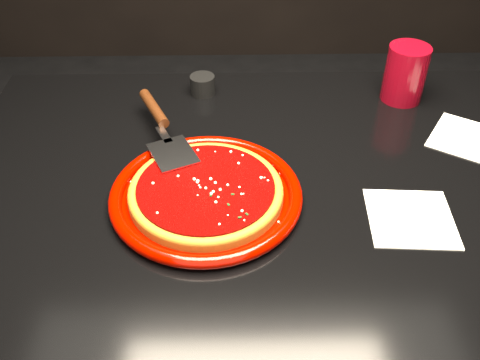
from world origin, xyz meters
The scene contains 12 objects.
table centered at (0.00, 0.00, 0.38)m, with size 1.20×0.80×0.75m, color black.
plate centered at (-0.12, -0.06, 0.76)m, with size 0.34×0.34×0.03m, color #700500.
pizza_crust centered at (-0.12, -0.06, 0.77)m, with size 0.27×0.27×0.01m, color brown.
pizza_crust_rim centered at (-0.12, -0.06, 0.77)m, with size 0.27×0.27×0.02m, color brown.
pizza_sauce centered at (-0.12, -0.06, 0.78)m, with size 0.24×0.24×0.01m, color #740201.
parmesan_dusting centered at (-0.12, -0.06, 0.78)m, with size 0.23×0.23×0.01m, color beige, non-canonical shape.
basil_flecks centered at (-0.12, -0.06, 0.78)m, with size 0.21×0.21×0.00m, color black, non-canonical shape.
pizza_server centered at (-0.20, 0.10, 0.79)m, with size 0.09×0.32×0.02m, color silver, non-canonical shape.
cup centered at (0.31, 0.27, 0.81)m, with size 0.09×0.09×0.12m, color maroon.
napkin_a centered at (0.23, -0.12, 0.75)m, with size 0.14×0.14×0.00m, color white.
napkin_b centered at (0.40, 0.11, 0.75)m, with size 0.13×0.14×0.00m, color white.
ramekin centered at (-0.14, 0.31, 0.77)m, with size 0.06×0.06×0.04m, color black.
Camera 1 is at (-0.07, -0.76, 1.38)m, focal length 40.00 mm.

